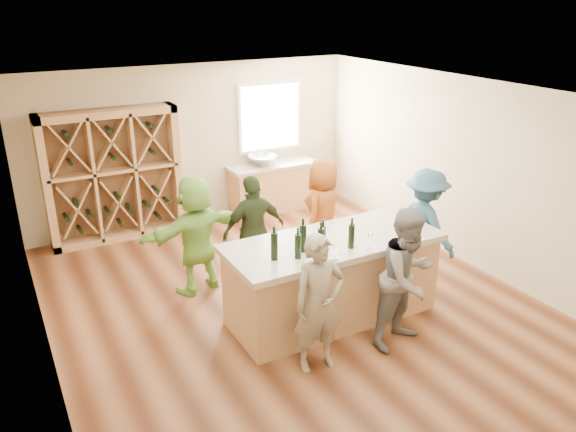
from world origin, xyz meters
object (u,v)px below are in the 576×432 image
person_far_right (323,212)px  person_far_left (196,234)px  wine_rack (114,176)px  tasting_counter_base (332,281)px  wine_bottle_f (351,236)px  sink (262,160)px  wine_bottle_c (303,238)px  person_near_right (408,278)px  person_server (425,226)px  wine_bottle_e (323,237)px  person_near_left (319,304)px  wine_bottle_b (298,246)px  wine_bottle_a (274,246)px  person_far_mid (254,230)px  wine_bottle_d (321,241)px

person_far_right → person_far_left: size_ratio=1.00×
wine_rack → tasting_counter_base: wine_rack is taller
tasting_counter_base → wine_bottle_f: wine_bottle_f is taller
wine_rack → sink: size_ratio=4.06×
wine_rack → wine_bottle_f: size_ratio=7.33×
wine_bottle_c → person_near_right: (0.95, -0.78, -0.40)m
wine_rack → person_server: 5.05m
wine_bottle_e → person_near_left: size_ratio=0.18×
wine_bottle_b → person_near_right: size_ratio=0.17×
wine_bottle_a → person_far_left: bearing=102.0°
wine_bottle_c → person_far_left: person_far_left is taller
sink → wine_bottle_f: 4.20m
wine_bottle_e → person_server: size_ratio=0.17×
wine_bottle_b → wine_bottle_c: bearing=42.7°
person_near_left → wine_bottle_b: bearing=90.1°
sink → person_far_left: 3.15m
wine_bottle_b → wine_bottle_c: wine_bottle_c is taller
wine_bottle_a → person_far_right: (1.61, 1.52, -0.41)m
person_server → wine_bottle_f: size_ratio=5.53×
wine_bottle_c → person_near_right: bearing=-39.5°
sink → wine_bottle_e: size_ratio=1.94×
wine_bottle_e → person_server: person_server is taller
person_near_right → person_far_mid: bearing=99.3°
person_server → person_far_right: size_ratio=0.99×
person_far_mid → wine_bottle_a: bearing=72.8°
person_far_mid → person_far_left: person_far_left is taller
wine_bottle_d → person_far_right: 1.99m
wine_bottle_b → person_far_mid: (0.19, 1.57, -0.43)m
wine_bottle_a → person_far_left: (-0.35, 1.65, -0.41)m
wine_bottle_a → wine_bottle_d: size_ratio=1.05×
tasting_counter_base → person_far_mid: person_far_mid is taller
wine_bottle_a → person_far_right: person_far_right is taller
sink → person_far_right: bearing=-94.4°
wine_rack → wine_bottle_d: (1.45, -4.13, 0.14)m
wine_bottle_e → person_near_right: bearing=-47.2°
person_near_right → wine_bottle_b: bearing=136.4°
tasting_counter_base → wine_bottle_b: size_ratio=8.79×
wine_bottle_b → person_near_left: 0.72m
tasting_counter_base → person_near_left: size_ratio=1.63×
sink → person_far_right: 2.44m
wine_bottle_a → wine_bottle_b: 0.27m
tasting_counter_base → person_near_right: 1.06m
person_server → wine_bottle_f: (-1.67, -0.56, 0.40)m
wine_bottle_f → wine_bottle_b: bearing=175.2°
wine_rack → person_far_right: (2.51, -2.50, -0.27)m
person_near_right → wine_bottle_f: 0.81m
wine_bottle_b → tasting_counter_base: bearing=20.6°
wine_rack → wine_bottle_a: wine_rack is taller
person_far_right → wine_bottle_f: person_far_right is taller
wine_rack → wine_bottle_e: wine_rack is taller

